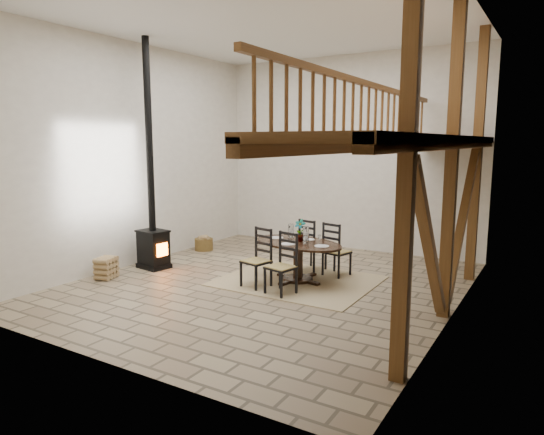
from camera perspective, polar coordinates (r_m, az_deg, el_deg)
The scene contains 7 objects.
ground at distance 9.73m, azimuth -0.59°, elevation -7.89°, with size 8.00×8.00×0.00m, color gray.
room_shell at distance 8.75m, azimuth 6.14°, elevation 10.19°, with size 7.02×8.02×5.01m.
rug at distance 9.96m, azimuth 3.06°, elevation -7.44°, with size 3.00×2.50×0.02m, color tan.
dining_table at distance 9.84m, azimuth 3.09°, elevation -4.93°, with size 2.20×2.39×1.27m.
wood_stove at distance 11.06m, azimuth -13.91°, elevation -0.13°, with size 0.73×0.60×5.00m.
log_basket at distance 12.81m, azimuth -8.02°, elevation -3.07°, with size 0.47×0.47×0.39m.
log_stack at distance 10.65m, azimuth -18.91°, elevation -5.64°, with size 0.43×0.52×0.45m.
Camera 1 is at (4.89, -7.92, 2.82)m, focal length 32.00 mm.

